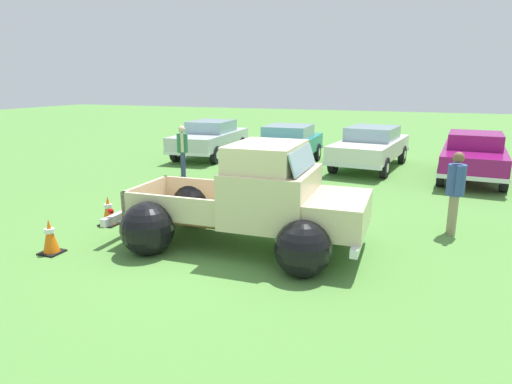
# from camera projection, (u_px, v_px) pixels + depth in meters

# --- Properties ---
(ground_plane) EXTENTS (80.00, 80.00, 0.00)m
(ground_plane) POSITION_uv_depth(u_px,v_px,m) (238.00, 244.00, 8.33)
(ground_plane) COLOR #548C3D
(vintage_pickup_truck) EXTENTS (4.68, 2.88, 1.96)m
(vintage_pickup_truck) POSITION_uv_depth(u_px,v_px,m) (258.00, 207.00, 8.02)
(vintage_pickup_truck) COLOR black
(vintage_pickup_truck) RESTS_ON ground
(show_car_0) EXTENTS (2.06, 4.50, 1.43)m
(show_car_0) POSITION_uv_depth(u_px,v_px,m) (210.00, 137.00, 17.75)
(show_car_0) COLOR black
(show_car_0) RESTS_ON ground
(show_car_1) EXTENTS (1.97, 4.36, 1.43)m
(show_car_1) POSITION_uv_depth(u_px,v_px,m) (287.00, 144.00, 15.91)
(show_car_1) COLOR black
(show_car_1) RESTS_ON ground
(show_car_2) EXTENTS (2.38, 4.78, 1.43)m
(show_car_2) POSITION_uv_depth(u_px,v_px,m) (371.00, 146.00, 15.45)
(show_car_2) COLOR black
(show_car_2) RESTS_ON ground
(show_car_3) EXTENTS (2.11, 4.49, 1.43)m
(show_car_3) POSITION_uv_depth(u_px,v_px,m) (474.00, 154.00, 13.65)
(show_car_3) COLOR black
(show_car_3) RESTS_ON ground
(spectator_0) EXTENTS (0.46, 0.51, 1.62)m
(spectator_0) POSITION_uv_depth(u_px,v_px,m) (183.00, 148.00, 13.96)
(spectator_0) COLOR navy
(spectator_0) RESTS_ON ground
(spectator_1) EXTENTS (0.37, 0.54, 1.65)m
(spectator_1) POSITION_uv_depth(u_px,v_px,m) (455.00, 188.00, 8.66)
(spectator_1) COLOR gray
(spectator_1) RESTS_ON ground
(lane_cone_0) EXTENTS (0.36, 0.36, 0.63)m
(lane_cone_0) POSITION_uv_depth(u_px,v_px,m) (50.00, 237.00, 7.81)
(lane_cone_0) COLOR black
(lane_cone_0) RESTS_ON ground
(lane_cone_1) EXTENTS (0.36, 0.36, 0.63)m
(lane_cone_1) POSITION_uv_depth(u_px,v_px,m) (108.00, 211.00, 9.35)
(lane_cone_1) COLOR black
(lane_cone_1) RESTS_ON ground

